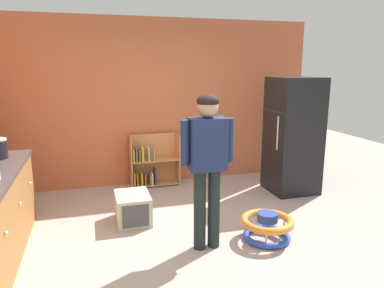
% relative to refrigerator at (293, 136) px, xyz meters
% --- Properties ---
extents(ground_plane, '(12.00, 12.00, 0.00)m').
position_rel_refrigerator_xyz_m(ground_plane, '(-1.86, -1.28, -0.89)').
color(ground_plane, '#AC9B91').
rests_on(ground_plane, ground).
extents(back_wall, '(5.20, 0.06, 2.70)m').
position_rel_refrigerator_xyz_m(back_wall, '(-1.86, 1.05, 0.46)').
color(back_wall, '#C1643E').
rests_on(back_wall, ground).
extents(refrigerator, '(0.73, 0.68, 1.78)m').
position_rel_refrigerator_xyz_m(refrigerator, '(0.00, 0.00, 0.00)').
color(refrigerator, black).
rests_on(refrigerator, ground).
extents(bookshelf, '(0.80, 0.28, 0.85)m').
position_rel_refrigerator_xyz_m(bookshelf, '(-2.07, 0.86, -0.52)').
color(bookshelf, tan).
rests_on(bookshelf, ground).
extents(standing_person, '(0.57, 0.23, 1.67)m').
position_rel_refrigerator_xyz_m(standing_person, '(-1.86, -1.37, 0.13)').
color(standing_person, black).
rests_on(standing_person, ground).
extents(baby_walker, '(0.60, 0.60, 0.32)m').
position_rel_refrigerator_xyz_m(baby_walker, '(-1.14, -1.39, -0.73)').
color(baby_walker, blue).
rests_on(baby_walker, ground).
extents(pet_carrier, '(0.42, 0.55, 0.36)m').
position_rel_refrigerator_xyz_m(pet_carrier, '(-2.55, -0.48, -0.71)').
color(pet_carrier, beige).
rests_on(pet_carrier, ground).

